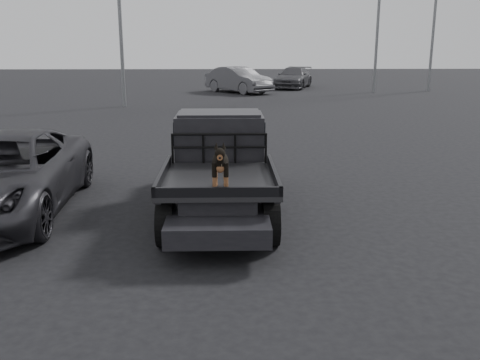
{
  "coord_description": "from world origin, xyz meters",
  "views": [
    {
      "loc": [
        0.29,
        -7.92,
        3.13
      ],
      "look_at": [
        0.48,
        -0.46,
        1.21
      ],
      "focal_mm": 40.0,
      "sensor_mm": 36.0,
      "label": 1
    }
  ],
  "objects_px": {
    "flatbed_ute": "(220,189)",
    "dog": "(220,165)",
    "parked_suv": "(0,175)",
    "distant_car_a": "(238,80)",
    "distant_car_b": "(293,78)"
  },
  "relations": [
    {
      "from": "distant_car_a",
      "to": "parked_suv",
      "type": "bearing_deg",
      "value": -140.08
    },
    {
      "from": "parked_suv",
      "to": "distant_car_b",
      "type": "relative_size",
      "value": 1.07
    },
    {
      "from": "parked_suv",
      "to": "distant_car_a",
      "type": "relative_size",
      "value": 1.08
    },
    {
      "from": "dog",
      "to": "distant_car_a",
      "type": "bearing_deg",
      "value": 88.1
    },
    {
      "from": "flatbed_ute",
      "to": "distant_car_a",
      "type": "relative_size",
      "value": 1.08
    },
    {
      "from": "flatbed_ute",
      "to": "distant_car_a",
      "type": "distance_m",
      "value": 25.35
    },
    {
      "from": "dog",
      "to": "flatbed_ute",
      "type": "bearing_deg",
      "value": 91.4
    },
    {
      "from": "flatbed_ute",
      "to": "parked_suv",
      "type": "xyz_separation_m",
      "value": [
        -4.07,
        0.02,
        0.29
      ]
    },
    {
      "from": "flatbed_ute",
      "to": "dog",
      "type": "height_order",
      "value": "dog"
    },
    {
      "from": "flatbed_ute",
      "to": "parked_suv",
      "type": "relative_size",
      "value": 1.0
    },
    {
      "from": "flatbed_ute",
      "to": "distant_car_a",
      "type": "height_order",
      "value": "distant_car_a"
    },
    {
      "from": "flatbed_ute",
      "to": "distant_car_b",
      "type": "height_order",
      "value": "distant_car_b"
    },
    {
      "from": "flatbed_ute",
      "to": "dog",
      "type": "bearing_deg",
      "value": -88.6
    },
    {
      "from": "parked_suv",
      "to": "distant_car_a",
      "type": "height_order",
      "value": "distant_car_a"
    },
    {
      "from": "dog",
      "to": "parked_suv",
      "type": "bearing_deg",
      "value": 158.04
    }
  ]
}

